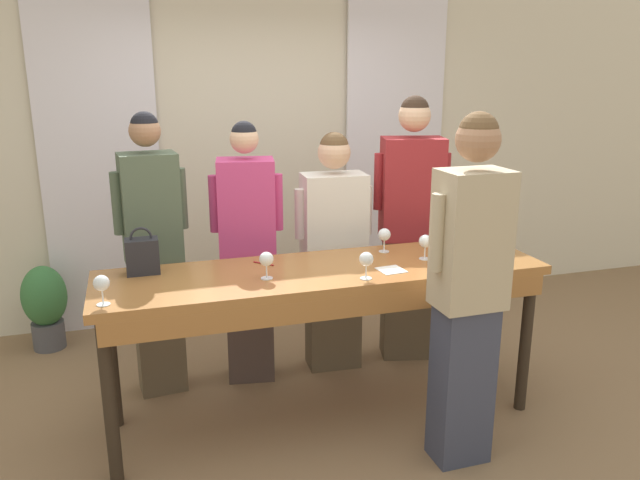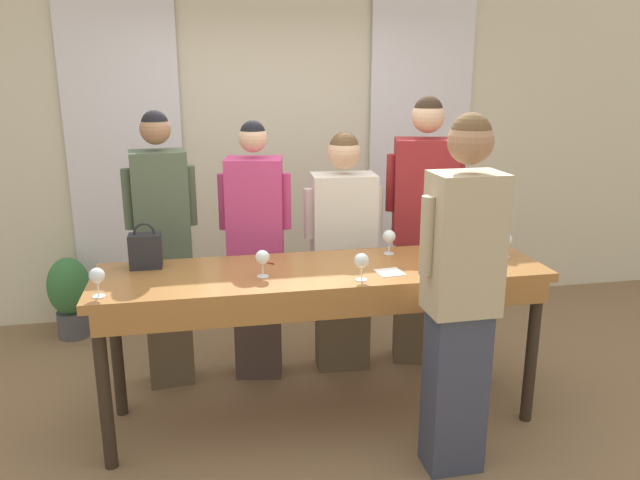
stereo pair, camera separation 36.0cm
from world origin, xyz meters
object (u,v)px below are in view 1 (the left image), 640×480
object	(u,v)px
wine_glass_front_mid	(425,242)
wine_glass_center_left	(384,235)
wine_glass_front_left	(266,260)
wine_glass_center_right	(366,260)
guest_olive_jacket	(154,254)
wine_glass_center_mid	(497,235)
potted_plant	(45,303)
wine_glass_back_mid	(456,232)
guest_cream_sweater	(334,251)
tasting_bar	(325,286)
handbag	(142,255)
guest_pink_top	(248,253)
wine_glass_front_right	(437,237)
guest_striped_shirt	(410,228)
wine_bottle	(463,234)
host_pouring	(468,288)
wine_glass_back_left	(101,284)

from	to	relation	value
wine_glass_front_mid	wine_glass_center_left	world-z (taller)	same
wine_glass_front_left	wine_glass_center_right	size ratio (longest dim) A/B	1.00
wine_glass_front_mid	guest_olive_jacket	xyz separation A→B (m)	(-1.55, 0.66, -0.13)
wine_glass_front_mid	wine_glass_center_mid	size ratio (longest dim) A/B	1.00
wine_glass_front_left	wine_glass_center_right	distance (m)	0.54
wine_glass_front_left	potted_plant	bearing A→B (deg)	129.87
wine_glass_center_right	guest_olive_jacket	bearing A→B (deg)	140.60
wine_glass_back_mid	guest_cream_sweater	world-z (taller)	guest_cream_sweater
wine_glass_center_mid	guest_cream_sweater	distance (m)	1.09
tasting_bar	handbag	distance (m)	1.04
guest_pink_top	tasting_bar	bearing A→B (deg)	-64.53
handbag	wine_glass_front_right	size ratio (longest dim) A/B	1.77
guest_olive_jacket	wine_glass_front_right	bearing A→B (deg)	-18.79
guest_cream_sweater	guest_striped_shirt	distance (m)	0.58
wine_bottle	wine_glass_front_right	bearing A→B (deg)	170.22
guest_pink_top	host_pouring	size ratio (longest dim) A/B	0.93
guest_cream_sweater	potted_plant	bearing A→B (deg)	155.67
wine_glass_front_left	wine_glass_center_right	world-z (taller)	same
guest_pink_top	guest_striped_shirt	xyz separation A→B (m)	(1.17, 0.00, 0.08)
wine_glass_center_right	wine_glass_center_mid	bearing A→B (deg)	14.16
tasting_bar	wine_glass_front_mid	bearing A→B (deg)	1.39
tasting_bar	wine_glass_center_left	distance (m)	0.56
wine_bottle	guest_striped_shirt	xyz separation A→B (m)	(-0.07, 0.60, -0.10)
wine_glass_center_right	guest_cream_sweater	world-z (taller)	guest_cream_sweater
wine_glass_center_mid	wine_glass_back_left	xyz separation A→B (m)	(-2.33, -0.23, -0.00)
wine_glass_front_left	guest_olive_jacket	world-z (taller)	guest_olive_jacket
wine_glass_front_right	wine_glass_center_right	xyz separation A→B (m)	(-0.59, -0.32, 0.00)
wine_glass_front_mid	wine_glass_back_left	bearing A→B (deg)	-173.08
wine_glass_front_right	potted_plant	bearing A→B (deg)	149.25
wine_glass_center_right	guest_olive_jacket	distance (m)	1.41
guest_striped_shirt	host_pouring	world-z (taller)	guest_striped_shirt
wine_glass_center_right	guest_cream_sweater	xyz separation A→B (m)	(0.11, 0.89, -0.21)
wine_glass_front_right	wine_glass_front_left	bearing A→B (deg)	-171.80
handbag	wine_glass_back_mid	bearing A→B (deg)	-2.23
wine_glass_front_mid	guest_striped_shirt	xyz separation A→B (m)	(0.21, 0.66, -0.09)
wine_glass_front_mid	guest_olive_jacket	world-z (taller)	guest_olive_jacket
tasting_bar	guest_olive_jacket	distance (m)	1.14
wine_glass_center_right	potted_plant	xyz separation A→B (m)	(-1.88, 1.79, -0.71)
wine_bottle	wine_glass_front_mid	xyz separation A→B (m)	(-0.28, -0.06, -0.01)
wine_bottle	wine_glass_back_mid	world-z (taller)	wine_bottle
wine_glass_front_mid	guest_olive_jacket	distance (m)	1.69
wine_bottle	potted_plant	world-z (taller)	wine_bottle
wine_bottle	wine_glass_front_right	distance (m)	0.17
wine_glass_front_right	guest_olive_jacket	bearing A→B (deg)	161.21
wine_glass_front_right	guest_olive_jacket	size ratio (longest dim) A/B	0.08
wine_glass_front_left	wine_glass_center_left	xyz separation A→B (m)	(0.81, 0.29, 0.00)
wine_glass_center_left	potted_plant	bearing A→B (deg)	148.33
wine_glass_front_mid	wine_glass_center_right	size ratio (longest dim) A/B	1.00
wine_glass_center_right	tasting_bar	bearing A→B (deg)	127.30
wine_glass_front_left	wine_glass_center_mid	distance (m)	1.48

